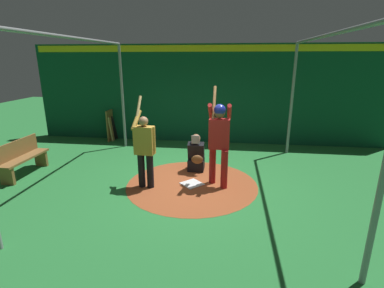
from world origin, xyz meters
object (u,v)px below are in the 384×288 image
visitor (145,147)px  bat_rack (112,126)px  batter (219,137)px  catcher (196,156)px  bench (22,158)px  home_plate (192,184)px

visitor → bat_rack: visitor is taller
batter → bat_rack: bearing=-130.9°
catcher → bench: (0.81, -4.15, 0.06)m
bat_rack → visitor: bearing=32.2°
catcher → visitor: bearing=-41.6°
batter → bench: bearing=-89.9°
visitor → batter: bearing=106.1°
bat_rack → catcher: bearing=52.3°
visitor → bench: visitor is taller
catcher → visitor: size_ratio=0.49×
bench → visitor: bearing=84.8°
home_plate → batter: 1.25m
catcher → home_plate: bearing=0.5°
visitor → bench: 3.22m
bench → batter: bearing=90.1°
batter → bat_rack: 5.11m
home_plate → batter: batter is taller
bat_rack → bench: size_ratio=0.73×
bat_rack → bench: bearing=-15.0°
home_plate → visitor: (0.25, -0.99, 0.90)m
batter → bench: size_ratio=1.50×
batter → bench: 4.78m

